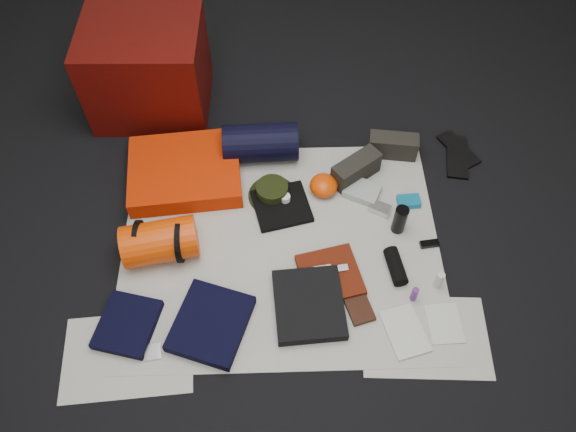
{
  "coord_description": "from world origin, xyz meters",
  "views": [
    {
      "loc": [
        -0.01,
        -1.47,
        2.44
      ],
      "look_at": [
        0.04,
        0.12,
        0.1
      ],
      "focal_mm": 35.0,
      "sensor_mm": 36.0,
      "label": 1
    }
  ],
  "objects_px": {
    "sleeping_pad": "(185,172)",
    "compact_camera": "(380,209)",
    "navy_duffel": "(261,143)",
    "stuff_sack": "(160,242)",
    "paperback_book": "(358,307)",
    "water_bottle": "(400,220)",
    "red_cabinet": "(147,69)"
  },
  "relations": [
    {
      "from": "water_bottle",
      "to": "paperback_book",
      "type": "distance_m",
      "value": 0.51
    },
    {
      "from": "red_cabinet",
      "to": "paperback_book",
      "type": "distance_m",
      "value": 1.78
    },
    {
      "from": "water_bottle",
      "to": "paperback_book",
      "type": "height_order",
      "value": "water_bottle"
    },
    {
      "from": "stuff_sack",
      "to": "paperback_book",
      "type": "bearing_deg",
      "value": -19.15
    },
    {
      "from": "compact_camera",
      "to": "water_bottle",
      "type": "bearing_deg",
      "value": -26.74
    },
    {
      "from": "sleeping_pad",
      "to": "navy_duffel",
      "type": "height_order",
      "value": "navy_duffel"
    },
    {
      "from": "stuff_sack",
      "to": "navy_duffel",
      "type": "xyz_separation_m",
      "value": [
        0.49,
        0.62,
        0.0
      ]
    },
    {
      "from": "navy_duffel",
      "to": "water_bottle",
      "type": "height_order",
      "value": "navy_duffel"
    },
    {
      "from": "stuff_sack",
      "to": "navy_duffel",
      "type": "height_order",
      "value": "navy_duffel"
    },
    {
      "from": "red_cabinet",
      "to": "navy_duffel",
      "type": "xyz_separation_m",
      "value": [
        0.64,
        -0.43,
        -0.16
      ]
    },
    {
      "from": "red_cabinet",
      "to": "stuff_sack",
      "type": "relative_size",
      "value": 1.81
    },
    {
      "from": "sleeping_pad",
      "to": "navy_duffel",
      "type": "xyz_separation_m",
      "value": [
        0.41,
        0.15,
        0.05
      ]
    },
    {
      "from": "sleeping_pad",
      "to": "compact_camera",
      "type": "relative_size",
      "value": 5.5
    },
    {
      "from": "red_cabinet",
      "to": "compact_camera",
      "type": "distance_m",
      "value": 1.53
    },
    {
      "from": "stuff_sack",
      "to": "water_bottle",
      "type": "bearing_deg",
      "value": 5.19
    },
    {
      "from": "navy_duffel",
      "to": "compact_camera",
      "type": "distance_m",
      "value": 0.75
    },
    {
      "from": "red_cabinet",
      "to": "sleeping_pad",
      "type": "height_order",
      "value": "red_cabinet"
    },
    {
      "from": "navy_duffel",
      "to": "compact_camera",
      "type": "xyz_separation_m",
      "value": [
        0.62,
        -0.4,
        -0.09
      ]
    },
    {
      "from": "sleeping_pad",
      "to": "navy_duffel",
      "type": "distance_m",
      "value": 0.44
    },
    {
      "from": "stuff_sack",
      "to": "sleeping_pad",
      "type": "bearing_deg",
      "value": 80.65
    },
    {
      "from": "red_cabinet",
      "to": "navy_duffel",
      "type": "distance_m",
      "value": 0.79
    },
    {
      "from": "sleeping_pad",
      "to": "navy_duffel",
      "type": "relative_size",
      "value": 1.45
    },
    {
      "from": "water_bottle",
      "to": "compact_camera",
      "type": "relative_size",
      "value": 1.6
    },
    {
      "from": "sleeping_pad",
      "to": "water_bottle",
      "type": "bearing_deg",
      "value": -18.21
    },
    {
      "from": "red_cabinet",
      "to": "paperback_book",
      "type": "height_order",
      "value": "red_cabinet"
    },
    {
      "from": "water_bottle",
      "to": "navy_duffel",
      "type": "bearing_deg",
      "value": 143.75
    },
    {
      "from": "sleeping_pad",
      "to": "stuff_sack",
      "type": "height_order",
      "value": "stuff_sack"
    },
    {
      "from": "red_cabinet",
      "to": "water_bottle",
      "type": "height_order",
      "value": "red_cabinet"
    },
    {
      "from": "red_cabinet",
      "to": "navy_duffel",
      "type": "bearing_deg",
      "value": -32.87
    },
    {
      "from": "paperback_book",
      "to": "stuff_sack",
      "type": "bearing_deg",
      "value": 144.78
    },
    {
      "from": "stuff_sack",
      "to": "paperback_book",
      "type": "xyz_separation_m",
      "value": [
        0.95,
        -0.33,
        -0.09
      ]
    },
    {
      "from": "stuff_sack",
      "to": "paperback_book",
      "type": "distance_m",
      "value": 1.01
    }
  ]
}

